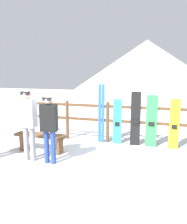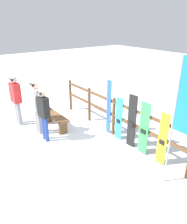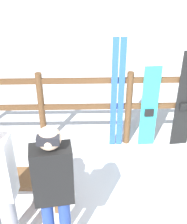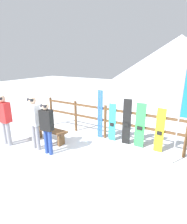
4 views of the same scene
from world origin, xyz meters
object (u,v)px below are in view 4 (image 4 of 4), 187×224
(person_red, at_px, (4,117))
(rental_flag, at_px, (187,100))
(snowboard_yellow, at_px, (160,131))
(bench, at_px, (49,132))
(person_white, at_px, (34,119))
(person_black, at_px, (47,125))
(ski_pair_blue, at_px, (100,115))
(snowboard_black_stripe, at_px, (127,122))
(snowboard_cyan, at_px, (112,123))
(snowboard_green, at_px, (140,126))

(person_red, xyz_separation_m, rental_flag, (5.15, 1.65, 0.85))
(snowboard_yellow, bearing_deg, rental_flag, -38.12)
(bench, relative_size, person_white, 0.83)
(bench, height_order, person_red, person_red)
(person_black, distance_m, person_red, 1.67)
(ski_pair_blue, distance_m, snowboard_yellow, 2.11)
(bench, bearing_deg, person_black, -46.74)
(person_white, height_order, person_red, person_white)
(person_red, distance_m, snowboard_black_stripe, 4.07)
(snowboard_cyan, bearing_deg, ski_pair_blue, 179.59)
(person_red, height_order, snowboard_black_stripe, person_red)
(person_red, bearing_deg, person_white, 14.76)
(person_white, height_order, ski_pair_blue, ski_pair_blue)
(snowboard_cyan, height_order, snowboard_green, snowboard_green)
(person_white, bearing_deg, rental_flag, 18.56)
(ski_pair_blue, height_order, snowboard_black_stripe, ski_pair_blue)
(person_black, bearing_deg, person_white, 178.18)
(ski_pair_blue, distance_m, snowboard_black_stripe, 1.03)
(bench, relative_size, snowboard_black_stripe, 0.92)
(snowboard_yellow, height_order, rental_flag, rental_flag)
(person_white, xyz_separation_m, ski_pair_blue, (1.34, 1.85, -0.14))
(person_black, height_order, ski_pair_blue, ski_pair_blue)
(person_red, bearing_deg, rental_flag, 17.77)
(bench, distance_m, rental_flag, 4.42)
(ski_pair_blue, relative_size, snowboard_cyan, 1.31)
(snowboard_yellow, bearing_deg, ski_pair_blue, 179.91)
(person_black, height_order, snowboard_cyan, person_black)
(snowboard_green, bearing_deg, snowboard_yellow, -0.01)
(person_black, xyz_separation_m, snowboard_black_stripe, (1.81, 1.87, -0.17))
(ski_pair_blue, bearing_deg, snowboard_yellow, -0.09)
(snowboard_black_stripe, height_order, snowboard_green, snowboard_black_stripe)
(person_white, height_order, rental_flag, rental_flag)
(person_black, bearing_deg, person_red, -170.71)
(person_red, bearing_deg, bench, 40.49)
(bench, height_order, ski_pair_blue, ski_pair_blue)
(person_red, xyz_separation_m, snowboard_yellow, (4.53, 2.14, -0.29))
(person_black, relative_size, snowboard_cyan, 1.20)
(person_white, distance_m, rental_flag, 4.36)
(person_black, distance_m, snowboard_cyan, 2.28)
(person_black, bearing_deg, snowboard_green, 39.52)
(person_white, bearing_deg, person_black, -1.82)
(snowboard_cyan, xyz_separation_m, snowboard_black_stripe, (0.53, 0.00, 0.11))
(rental_flag, bearing_deg, snowboard_yellow, 141.88)
(snowboard_yellow, relative_size, rental_flag, 0.49)
(snowboard_green, relative_size, rental_flag, 0.52)
(snowboard_black_stripe, height_order, snowboard_yellow, snowboard_black_stripe)
(snowboard_yellow, bearing_deg, person_black, -147.06)
(person_black, bearing_deg, snowboard_cyan, 55.68)
(person_red, xyz_separation_m, snowboard_cyan, (2.93, 2.14, -0.32))
(ski_pair_blue, distance_m, snowboard_green, 1.49)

